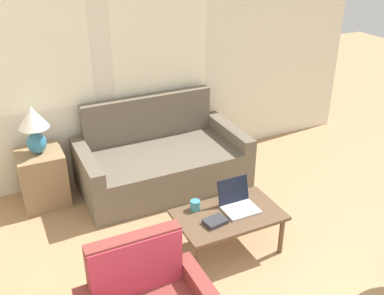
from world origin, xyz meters
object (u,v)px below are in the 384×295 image
Objects in this scene: table_lamp at (34,125)px; cup_navy at (195,205)px; book_red at (215,221)px; coffee_table at (229,218)px; couch at (160,161)px; laptop at (238,202)px.

table_lamp is 5.48× the size of cup_navy.
coffee_table is at bearing 22.30° from book_red.
couch is at bearing 93.87° from coffee_table.
coffee_table is 4.50× the size of book_red.
table_lamp is 1.77m from cup_navy.
laptop reaches higher than book_red.
laptop is at bearing -45.25° from table_lamp.
book_red is at bearing -53.61° from table_lamp.
laptop is 3.31× the size of cup_navy.
book_red is at bearing -157.99° from laptop.
laptop is at bearing -81.04° from couch.
cup_navy is at bearing 104.06° from book_red.
cup_navy is (-0.23, 0.18, 0.09)m from coffee_table.
laptop is at bearing 22.01° from book_red.
laptop is (0.11, 0.05, 0.10)m from coffee_table.
table_lamp is at bearing 134.75° from laptop.
cup_navy is at bearing -96.95° from couch.
cup_navy is (1.10, -1.32, -0.44)m from table_lamp.
couch is 3.64× the size of table_lamp.
couch is 1.43m from book_red.
couch is 8.80× the size of book_red.
book_red is (-0.17, -0.07, 0.06)m from coffee_table.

